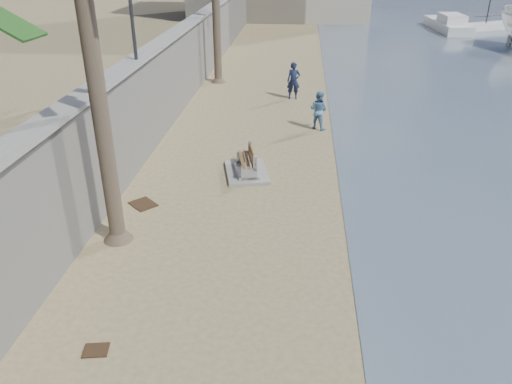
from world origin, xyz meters
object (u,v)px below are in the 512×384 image
object	(u,v)px
sailboat_west	(485,26)
bench_far	(247,164)
person_a	(294,78)
yacht_far	(447,26)
person_b	(319,108)

from	to	relation	value
sailboat_west	bench_far	bearing A→B (deg)	-118.78
person_a	yacht_far	xyz separation A→B (m)	(13.50, 23.64, -0.71)
bench_far	person_b	xyz separation A→B (m)	(2.56, 4.93, 0.54)
bench_far	sailboat_west	world-z (taller)	sailboat_west
yacht_far	sailboat_west	xyz separation A→B (m)	(3.49, 0.41, -0.01)
person_b	sailboat_west	xyz separation A→B (m)	(15.83, 28.55, -0.58)
person_b	yacht_far	xyz separation A→B (m)	(12.34, 28.14, -0.57)
bench_far	sailboat_west	bearing A→B (deg)	61.22
person_a	sailboat_west	distance (m)	29.46
bench_far	person_b	size ratio (longest dim) A/B	1.25
person_b	sailboat_west	distance (m)	32.65
person_b	sailboat_west	bearing A→B (deg)	-90.78
person_a	sailboat_west	size ratio (longest dim) A/B	0.22
person_a	person_b	xyz separation A→B (m)	(1.17, -4.50, -0.15)
person_b	person_a	bearing A→B (deg)	-47.26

